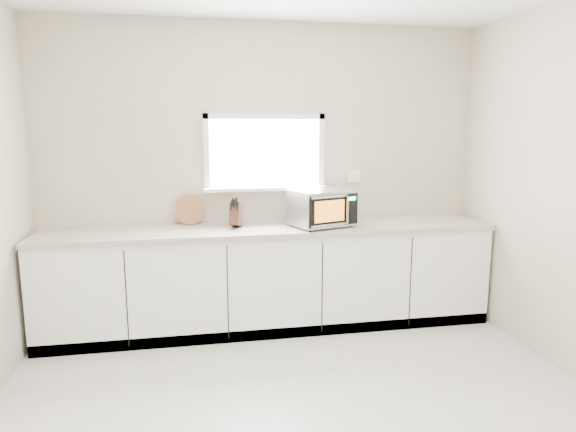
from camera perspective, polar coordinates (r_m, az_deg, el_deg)
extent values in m
cube|color=beige|center=(4.72, -2.61, 4.63)|extent=(4.00, 0.02, 2.70)
cube|color=white|center=(4.69, -2.60, 7.05)|extent=(1.00, 0.02, 0.60)
cube|color=white|center=(4.66, -2.45, 3.07)|extent=(1.12, 0.16, 0.03)
cube|color=white|center=(4.67, -2.61, 11.02)|extent=(1.10, 0.04, 0.05)
cube|color=white|center=(4.71, -2.54, 3.08)|extent=(1.10, 0.04, 0.05)
cube|color=white|center=(4.63, -9.06, 6.89)|extent=(0.05, 0.04, 0.70)
cube|color=white|center=(4.78, 3.71, 7.09)|extent=(0.05, 0.04, 0.70)
cube|color=white|center=(4.91, 7.31, 4.41)|extent=(0.12, 0.01, 0.12)
cube|color=white|center=(4.61, -1.98, -7.06)|extent=(3.92, 0.60, 0.88)
cube|color=#BAAB99|center=(4.48, -2.00, -1.47)|extent=(3.92, 0.64, 0.04)
cylinder|color=black|center=(4.29, 2.45, -1.62)|extent=(0.02, 0.02, 0.02)
cylinder|color=black|center=(4.55, 0.43, -0.95)|extent=(0.02, 0.02, 0.02)
cylinder|color=black|center=(4.53, 6.99, -1.07)|extent=(0.02, 0.02, 0.02)
cylinder|color=black|center=(4.77, 4.83, -0.47)|extent=(0.02, 0.02, 0.02)
cube|color=#AEB0B5|center=(4.50, 3.73, 0.97)|extent=(0.60, 0.52, 0.30)
cube|color=black|center=(4.34, 5.15, 0.61)|extent=(0.46, 0.17, 0.27)
cube|color=orange|center=(4.31, 4.65, 0.54)|extent=(0.28, 0.10, 0.18)
cylinder|color=silver|center=(4.39, 6.64, 0.69)|extent=(0.02, 0.02, 0.24)
cube|color=black|center=(4.44, 7.00, 0.78)|extent=(0.12, 0.04, 0.26)
cube|color=#19FF33|center=(4.42, 7.07, 1.93)|extent=(0.08, 0.03, 0.03)
cube|color=silver|center=(4.48, 3.75, 2.93)|extent=(0.60, 0.52, 0.01)
cube|color=#4B2A1A|center=(4.46, -5.81, 0.15)|extent=(0.14, 0.20, 0.22)
cube|color=black|center=(4.41, -6.30, 1.22)|extent=(0.02, 0.04, 0.08)
cube|color=black|center=(4.41, -5.97, 1.33)|extent=(0.02, 0.04, 0.08)
cube|color=black|center=(4.40, -5.63, 1.10)|extent=(0.02, 0.04, 0.08)
cube|color=black|center=(4.41, -6.14, 1.56)|extent=(0.02, 0.04, 0.08)
cube|color=black|center=(4.40, -5.75, 1.55)|extent=(0.02, 0.04, 0.08)
cylinder|color=#A0683E|center=(4.65, -10.88, 0.71)|extent=(0.27, 0.06, 0.27)
cylinder|color=#AEB0B5|center=(4.69, 6.11, 0.22)|extent=(0.13, 0.13, 0.16)
cylinder|color=black|center=(4.67, 6.13, 1.41)|extent=(0.13, 0.13, 0.04)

